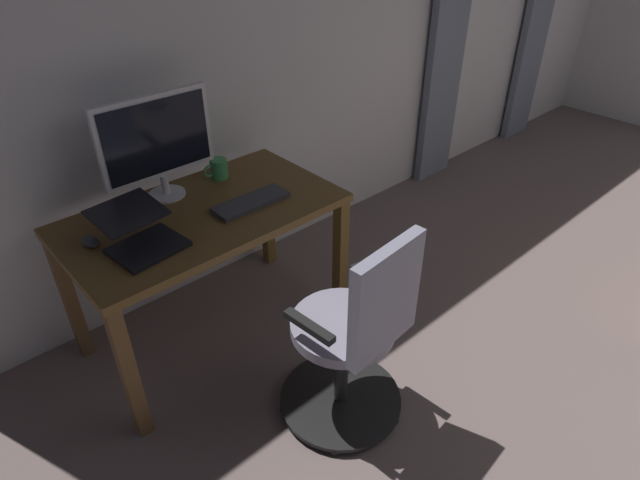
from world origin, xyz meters
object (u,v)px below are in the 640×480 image
(desk, at_px, (205,229))
(computer_keyboard, at_px, (251,202))
(office_chair, at_px, (354,341))
(computer_mouse, at_px, (90,241))
(computer_monitor, at_px, (157,141))
(cell_phone_face_up, at_px, (116,220))
(laptop, at_px, (140,234))
(mug_tea, at_px, (218,169))

(desk, height_order, computer_keyboard, computer_keyboard)
(office_chair, relative_size, computer_mouse, 9.84)
(office_chair, relative_size, computer_monitor, 1.77)
(office_chair, xyz_separation_m, computer_keyboard, (-0.06, -0.76, 0.32))
(desk, bearing_deg, cell_phone_face_up, -27.75)
(desk, height_order, office_chair, office_chair)
(computer_monitor, xyz_separation_m, cell_phone_face_up, (0.29, 0.07, -0.28))
(desk, height_order, computer_mouse, computer_mouse)
(laptop, bearing_deg, cell_phone_face_up, -96.44)
(mug_tea, bearing_deg, computer_keyboard, 83.04)
(computer_monitor, relative_size, cell_phone_face_up, 3.86)
(desk, height_order, laptop, laptop)
(computer_keyboard, xyz_separation_m, cell_phone_face_up, (0.54, -0.29, -0.01))
(laptop, bearing_deg, computer_monitor, -138.07)
(computer_monitor, bearing_deg, cell_phone_face_up, 12.77)
(cell_phone_face_up, bearing_deg, laptop, 93.05)
(desk, relative_size, cell_phone_face_up, 8.87)
(desk, relative_size, computer_keyboard, 3.41)
(mug_tea, bearing_deg, office_chair, 84.95)
(computer_mouse, bearing_deg, computer_keyboard, 166.00)
(laptop, xyz_separation_m, cell_phone_face_up, (-0.00, -0.26, -0.05))
(cell_phone_face_up, bearing_deg, mug_tea, -171.96)
(computer_mouse, bearing_deg, laptop, 136.84)
(office_chair, relative_size, computer_keyboard, 2.63)
(computer_monitor, bearing_deg, mug_tea, 176.98)
(cell_phone_face_up, xyz_separation_m, mug_tea, (-0.58, -0.05, 0.05))
(computer_mouse, bearing_deg, desk, 172.24)
(laptop, xyz_separation_m, computer_mouse, (0.16, -0.15, -0.04))
(computer_keyboard, relative_size, laptop, 1.01)
(computer_monitor, bearing_deg, office_chair, 100.05)
(computer_monitor, relative_size, computer_keyboard, 1.48)
(computer_keyboard, bearing_deg, cell_phone_face_up, -27.74)
(computer_monitor, bearing_deg, laptop, 48.30)
(computer_keyboard, relative_size, computer_mouse, 3.74)
(computer_keyboard, xyz_separation_m, laptop, (0.54, -0.03, 0.04))
(computer_keyboard, height_order, mug_tea, mug_tea)
(computer_mouse, bearing_deg, cell_phone_face_up, -145.45)
(cell_phone_face_up, distance_m, mug_tea, 0.59)
(computer_mouse, distance_m, mug_tea, 0.76)
(computer_monitor, bearing_deg, computer_keyboard, 125.74)
(office_chair, xyz_separation_m, computer_mouse, (0.65, -0.94, 0.32))
(desk, relative_size, office_chair, 1.30)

